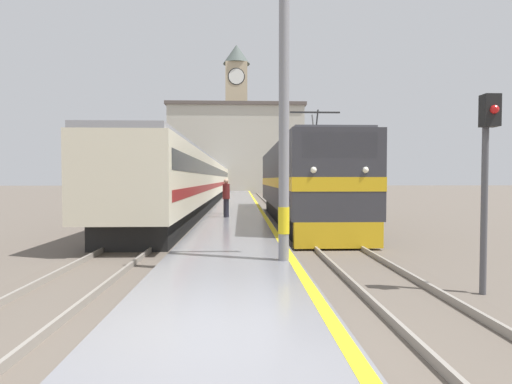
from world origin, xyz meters
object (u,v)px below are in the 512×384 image
second_waiting_passenger (226,197)px  signal_post (487,161)px  clock_tower (237,113)px  person_on_platform (226,196)px  passenger_train (202,181)px  catenary_mast (288,100)px  locomotive_train (300,183)px

second_waiting_passenger → signal_post: (5.37, -11.65, 1.19)m
second_waiting_passenger → clock_tower: (-0.16, 58.75, 13.54)m
second_waiting_passenger → person_on_platform: bearing=92.6°
clock_tower → person_on_platform: bearing=-89.9°
clock_tower → signal_post: (5.53, -70.40, -12.35)m
person_on_platform → second_waiting_passenger: bearing=-87.4°
person_on_platform → second_waiting_passenger: (0.08, -1.76, 0.01)m
passenger_train → catenary_mast: 26.96m
second_waiting_passenger → clock_tower: bearing=90.2°
catenary_mast → signal_post: bearing=-22.6°
second_waiting_passenger → passenger_train: bearing=99.5°
catenary_mast → person_on_platform: 12.33m
passenger_train → signal_post: passenger_train is taller
locomotive_train → signal_post: 12.95m
locomotive_train → clock_tower: clock_tower is taller
catenary_mast → signal_post: 4.15m
passenger_train → second_waiting_passenger: passenger_train is taller
clock_tower → second_waiting_passenger: bearing=-89.8°
passenger_train → second_waiting_passenger: bearing=-80.5°
catenary_mast → clock_tower: bearing=91.6°
passenger_train → locomotive_train: bearing=-67.0°
locomotive_train → person_on_platform: size_ratio=9.13×
catenary_mast → second_waiting_passenger: catenary_mast is taller
locomotive_train → second_waiting_passenger: size_ratio=9.02×
passenger_train → catenary_mast: size_ratio=6.81×
clock_tower → signal_post: clock_tower is taller
clock_tower → passenger_train: bearing=-93.5°
catenary_mast → clock_tower: size_ratio=0.25×
catenary_mast → person_on_platform: bearing=98.8°
locomotive_train → signal_post: (1.66, -12.84, 0.53)m
locomotive_train → catenary_mast: 11.67m
second_waiting_passenger → locomotive_train: bearing=17.8°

